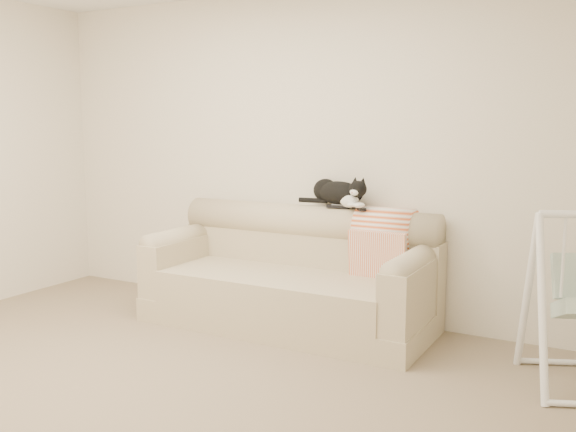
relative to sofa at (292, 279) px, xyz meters
The scene contains 7 objects.
ground_plane 1.65m from the sofa, 92.41° to the right, with size 5.00×5.00×0.00m, color #776550.
room_shell 2.00m from the sofa, 92.41° to the right, with size 5.04×4.04×2.60m.
sofa is the anchor object (origin of this frame).
remote_a 0.67m from the sofa, 38.72° to the left, with size 0.18×0.07×0.03m.
remote_b 0.75m from the sofa, 23.70° to the left, with size 0.15×0.15×0.02m.
tuxedo_cat 0.76m from the sofa, 43.65° to the left, with size 0.61×0.35×0.24m.
throw_blanket 0.80m from the sofa, 18.87° to the left, with size 0.43×0.38×0.58m.
Camera 1 is at (2.37, -2.62, 1.53)m, focal length 40.00 mm.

